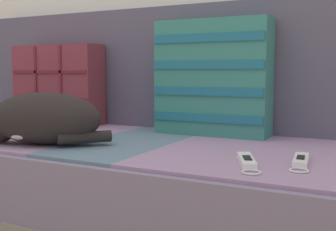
# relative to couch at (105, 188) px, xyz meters

# --- Properties ---
(couch) EXTENTS (1.95, 0.87, 0.41)m
(couch) POSITION_rel_couch_xyz_m (0.00, 0.00, 0.00)
(couch) COLOR gray
(couch) RESTS_ON ground_plane
(sofa_backrest) EXTENTS (1.92, 0.14, 0.52)m
(sofa_backrest) POSITION_rel_couch_xyz_m (0.00, 0.36, 0.46)
(sofa_backrest) COLOR #514C60
(sofa_backrest) RESTS_ON couch
(throw_pillow_quilted) EXTENTS (0.45, 0.14, 0.36)m
(throw_pillow_quilted) POSITION_rel_couch_xyz_m (-0.42, 0.22, 0.39)
(throw_pillow_quilted) COLOR brown
(throw_pillow_quilted) RESTS_ON couch
(throw_pillow_striped) EXTENTS (0.44, 0.14, 0.44)m
(throw_pillow_striped) POSITION_rel_couch_xyz_m (0.35, 0.22, 0.43)
(throw_pillow_striped) COLOR #337A70
(throw_pillow_striped) RESTS_ON couch
(sleeping_cat) EXTENTS (0.43, 0.30, 0.18)m
(sleeping_cat) POSITION_rel_couch_xyz_m (-0.08, -0.25, 0.29)
(sleeping_cat) COLOR black
(sleeping_cat) RESTS_ON couch
(game_remote_near) EXTENTS (0.07, 0.19, 0.02)m
(game_remote_near) POSITION_rel_couch_xyz_m (0.75, -0.17, 0.21)
(game_remote_near) COLOR white
(game_remote_near) RESTS_ON couch
(game_remote_far) EXTENTS (0.12, 0.21, 0.02)m
(game_remote_far) POSITION_rel_couch_xyz_m (0.63, -0.24, 0.21)
(game_remote_far) COLOR white
(game_remote_far) RESTS_ON couch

